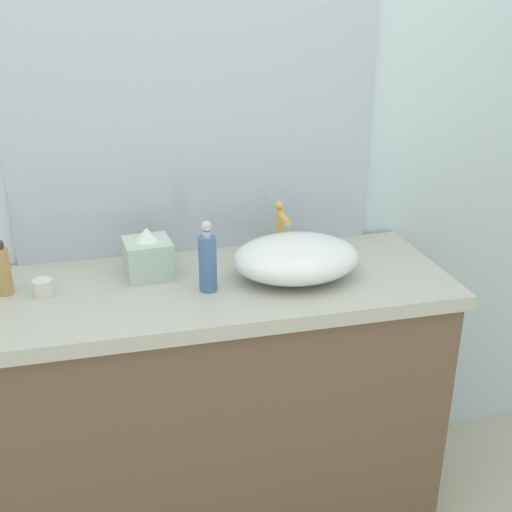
% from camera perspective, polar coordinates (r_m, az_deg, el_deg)
% --- Properties ---
extents(bathroom_wall_rear, '(6.00, 0.06, 2.60)m').
position_cam_1_polar(bathroom_wall_rear, '(2.05, -8.56, 10.96)').
color(bathroom_wall_rear, silver).
rests_on(bathroom_wall_rear, ground).
extents(vanity_counter, '(1.41, 0.54, 0.91)m').
position_cam_1_polar(vanity_counter, '(2.12, -3.45, -13.52)').
color(vanity_counter, brown).
rests_on(vanity_counter, ground).
extents(wall_mirror_panel, '(1.16, 0.01, 1.04)m').
position_cam_1_polar(wall_mirror_panel, '(2.00, -5.58, 14.59)').
color(wall_mirror_panel, '#B2BCC6').
rests_on(wall_mirror_panel, vanity_counter).
extents(sink_basin, '(0.38, 0.30, 0.13)m').
position_cam_1_polar(sink_basin, '(1.89, 3.62, -0.17)').
color(sink_basin, white).
rests_on(sink_basin, vanity_counter).
extents(faucet, '(0.03, 0.13, 0.18)m').
position_cam_1_polar(faucet, '(2.03, 2.25, 2.78)').
color(faucet, gold).
rests_on(faucet, vanity_counter).
extents(soap_dispenser, '(0.05, 0.05, 0.21)m').
position_cam_1_polar(soap_dispenser, '(1.80, -4.38, -0.45)').
color(soap_dispenser, '#476A94').
rests_on(soap_dispenser, vanity_counter).
extents(lotion_bottle, '(0.05, 0.05, 0.16)m').
position_cam_1_polar(lotion_bottle, '(1.92, -21.89, -1.18)').
color(lotion_bottle, tan).
rests_on(lotion_bottle, vanity_counter).
extents(tissue_box, '(0.15, 0.15, 0.15)m').
position_cam_1_polar(tissue_box, '(1.93, -9.69, 0.02)').
color(tissue_box, '#B6CBB4').
rests_on(tissue_box, vanity_counter).
extents(candle_jar, '(0.06, 0.06, 0.05)m').
position_cam_1_polar(candle_jar, '(1.89, -18.63, -2.70)').
color(candle_jar, silver).
rests_on(candle_jar, vanity_counter).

